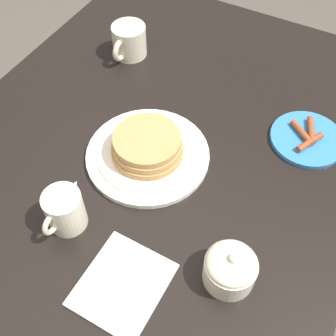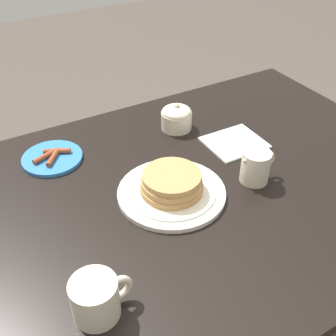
{
  "view_description": "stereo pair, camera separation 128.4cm",
  "coord_description": "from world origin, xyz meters",
  "views": [
    {
      "loc": [
        0.42,
        0.3,
        1.47
      ],
      "look_at": [
        -0.02,
        0.06,
        0.81
      ],
      "focal_mm": 45.0,
      "sensor_mm": 36.0,
      "label": 1
    },
    {
      "loc": [
        -0.43,
        -0.66,
        1.44
      ],
      "look_at": [
        -0.02,
        0.06,
        0.81
      ],
      "focal_mm": 45.0,
      "sensor_mm": 36.0,
      "label": 2
    }
  ],
  "objects": [
    {
      "name": "side_plate_bacon",
      "position": [
        -0.25,
        0.28,
        0.78
      ],
      "size": [
        0.16,
        0.16,
        0.02
      ],
      "color": "#337AC6",
      "rests_on": "dining_table"
    },
    {
      "name": "pancake_plate",
      "position": [
        -0.04,
        -0.0,
        0.8
      ],
      "size": [
        0.26,
        0.26,
        0.06
      ],
      "color": "white",
      "rests_on": "dining_table"
    },
    {
      "name": "creamer_pitcher",
      "position": [
        0.16,
        -0.05,
        0.82
      ],
      "size": [
        0.11,
        0.07,
        0.09
      ],
      "color": "beige",
      "rests_on": "dining_table"
    },
    {
      "name": "dining_table",
      "position": [
        0.0,
        0.0,
        0.65
      ],
      "size": [
        1.31,
        0.89,
        0.78
      ],
      "color": "black",
      "rests_on": "ground_plane"
    },
    {
      "name": "sugar_bowl",
      "position": [
        0.12,
        0.25,
        0.81
      ],
      "size": [
        0.09,
        0.09,
        0.08
      ],
      "color": "beige",
      "rests_on": "dining_table"
    },
    {
      "name": "napkin",
      "position": [
        0.22,
        0.1,
        0.78
      ],
      "size": [
        0.16,
        0.14,
        0.01
      ],
      "color": "white",
      "rests_on": "dining_table"
    },
    {
      "name": "coffee_mug",
      "position": [
        -0.32,
        -0.21,
        0.82
      ],
      "size": [
        0.11,
        0.09,
        0.08
      ],
      "color": "beige",
      "rests_on": "dining_table"
    }
  ]
}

